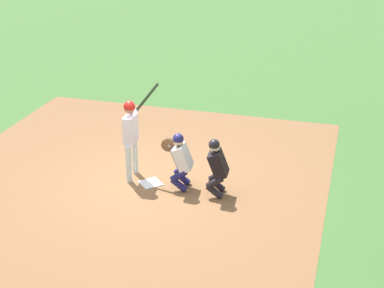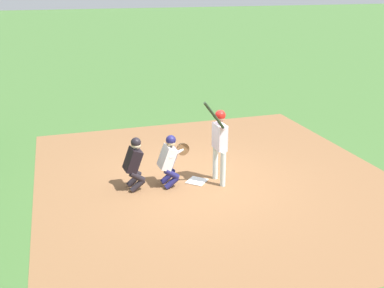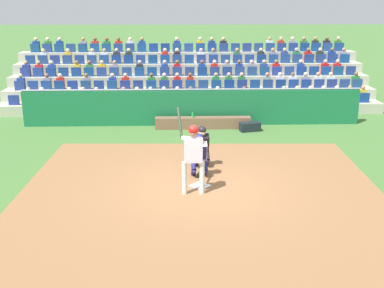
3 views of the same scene
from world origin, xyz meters
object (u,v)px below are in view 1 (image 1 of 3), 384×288
home_plate_marker (151,183)px  catcher_crouching (180,158)px  batter_at_plate (131,130)px  home_plate_umpire (217,165)px

home_plate_marker → catcher_crouching: bearing=-90.0°
batter_at_plate → catcher_crouching: (-0.22, -1.18, -0.43)m
batter_at_plate → home_plate_umpire: batter_at_plate is taller
batter_at_plate → home_plate_umpire: bearing=-99.5°
batter_at_plate → catcher_crouching: 1.27m
home_plate_marker → home_plate_umpire: size_ratio=0.34×
home_plate_marker → batter_at_plate: batter_at_plate is taller
home_plate_umpire → batter_at_plate: bearing=80.5°
home_plate_marker → home_plate_umpire: (-0.12, -1.51, 0.69)m
home_plate_marker → batter_at_plate: (0.22, 0.49, 1.14)m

